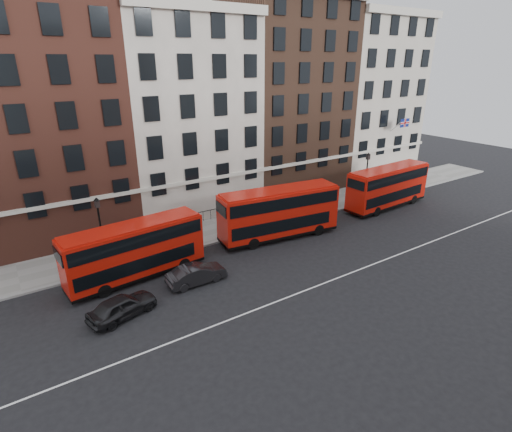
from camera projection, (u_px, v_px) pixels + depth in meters
ground at (292, 276)px, 28.78m from camera, size 120.00×120.00×0.00m
pavement at (222, 228)px, 36.91m from camera, size 80.00×5.00×0.15m
kerb at (236, 237)px, 34.97m from camera, size 80.00×0.30×0.16m
road_centre_line at (311, 288)px, 27.23m from camera, size 70.00×0.12×0.01m
building_terrace at (179, 107)px, 38.77m from camera, size 64.00×11.95×22.00m
bus_b at (135, 250)px, 27.82m from camera, size 9.91×3.25×4.09m
bus_c at (279, 212)px, 34.18m from camera, size 10.82×3.87×4.45m
bus_d at (388, 186)px, 41.43m from camera, size 10.40×3.00×4.32m
car_rear at (122, 306)px, 24.02m from camera, size 4.51×2.75×1.43m
car_front at (197, 274)px, 27.69m from camera, size 4.19×1.46×1.38m
lamp_post_left at (101, 228)px, 29.12m from camera, size 0.44×0.44×5.33m
lamp_post_right at (366, 175)px, 42.78m from camera, size 0.44×0.44×5.33m
traffic_light at (408, 171)px, 46.76m from camera, size 0.25×0.45×3.27m
iron_railings at (211, 215)px, 38.41m from camera, size 6.60×0.06×1.00m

